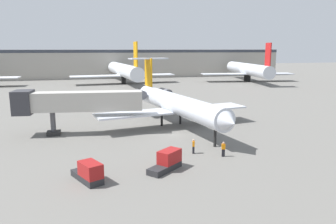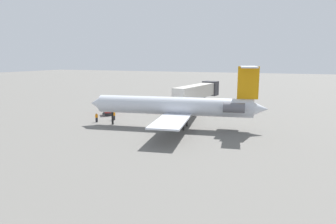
{
  "view_description": "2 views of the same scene",
  "coord_description": "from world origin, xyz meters",
  "px_view_note": "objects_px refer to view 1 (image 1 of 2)",
  "views": [
    {
      "loc": [
        -12.3,
        -42.74,
        11.77
      ],
      "look_at": [
        -0.33,
        4.07,
        2.4
      ],
      "focal_mm": 35.0,
      "sensor_mm": 36.0,
      "label": 1
    },
    {
      "loc": [
        46.24,
        21.49,
        11.32
      ],
      "look_at": [
        -1.46,
        1.77,
        2.1
      ],
      "focal_mm": 32.11,
      "sensor_mm": 36.0,
      "label": 2
    }
  ],
  "objects_px": {
    "regional_jet": "(175,103)",
    "ground_crew_loader": "(193,146)",
    "baggage_tug_lead": "(167,161)",
    "ground_crew_marshaller": "(223,149)",
    "jet_bridge": "(71,102)",
    "parked_airliner_west_mid": "(123,71)",
    "baggage_tug_trailing": "(89,173)",
    "parked_airliner_centre": "(248,69)"
  },
  "relations": [
    {
      "from": "regional_jet",
      "to": "ground_crew_loader",
      "type": "bearing_deg",
      "value": -96.06
    },
    {
      "from": "ground_crew_loader",
      "to": "baggage_tug_lead",
      "type": "height_order",
      "value": "baggage_tug_lead"
    },
    {
      "from": "regional_jet",
      "to": "ground_crew_marshaller",
      "type": "bearing_deg",
      "value": -84.49
    },
    {
      "from": "jet_bridge",
      "to": "parked_airliner_west_mid",
      "type": "distance_m",
      "value": 67.37
    },
    {
      "from": "jet_bridge",
      "to": "ground_crew_marshaller",
      "type": "height_order",
      "value": "jet_bridge"
    },
    {
      "from": "jet_bridge",
      "to": "ground_crew_marshaller",
      "type": "distance_m",
      "value": 22.03
    },
    {
      "from": "baggage_tug_lead",
      "to": "baggage_tug_trailing",
      "type": "bearing_deg",
      "value": -170.71
    },
    {
      "from": "baggage_tug_trailing",
      "to": "ground_crew_loader",
      "type": "bearing_deg",
      "value": 24.63
    },
    {
      "from": "ground_crew_loader",
      "to": "parked_airliner_centre",
      "type": "height_order",
      "value": "parked_airliner_centre"
    },
    {
      "from": "jet_bridge",
      "to": "ground_crew_loader",
      "type": "distance_m",
      "value": 18.72
    },
    {
      "from": "ground_crew_marshaller",
      "to": "parked_airliner_west_mid",
      "type": "relative_size",
      "value": 0.04
    },
    {
      "from": "ground_crew_loader",
      "to": "baggage_tug_lead",
      "type": "xyz_separation_m",
      "value": [
        -4.12,
        -4.12,
        -0.02
      ]
    },
    {
      "from": "parked_airliner_centre",
      "to": "baggage_tug_trailing",
      "type": "bearing_deg",
      "value": -125.83
    },
    {
      "from": "baggage_tug_trailing",
      "to": "jet_bridge",
      "type": "bearing_deg",
      "value": 96.06
    },
    {
      "from": "ground_crew_marshaller",
      "to": "baggage_tug_trailing",
      "type": "height_order",
      "value": "baggage_tug_trailing"
    },
    {
      "from": "baggage_tug_lead",
      "to": "parked_airliner_west_mid",
      "type": "relative_size",
      "value": 0.09
    },
    {
      "from": "ground_crew_loader",
      "to": "baggage_tug_lead",
      "type": "relative_size",
      "value": 0.43
    },
    {
      "from": "parked_airliner_west_mid",
      "to": "regional_jet",
      "type": "bearing_deg",
      "value": -89.91
    },
    {
      "from": "regional_jet",
      "to": "parked_airliner_west_mid",
      "type": "relative_size",
      "value": 0.7
    },
    {
      "from": "regional_jet",
      "to": "baggage_tug_lead",
      "type": "distance_m",
      "value": 18.42
    },
    {
      "from": "parked_airliner_centre",
      "to": "ground_crew_loader",
      "type": "bearing_deg",
      "value": -121.67
    },
    {
      "from": "ground_crew_loader",
      "to": "baggage_tug_trailing",
      "type": "distance_m",
      "value": 12.86
    },
    {
      "from": "ground_crew_loader",
      "to": "parked_airliner_west_mid",
      "type": "distance_m",
      "value": 78.15
    },
    {
      "from": "regional_jet",
      "to": "jet_bridge",
      "type": "distance_m",
      "value": 15.02
    },
    {
      "from": "regional_jet",
      "to": "baggage_tug_lead",
      "type": "bearing_deg",
      "value": -107.67
    },
    {
      "from": "ground_crew_marshaller",
      "to": "regional_jet",
      "type": "bearing_deg",
      "value": 95.51
    },
    {
      "from": "parked_airliner_west_mid",
      "to": "jet_bridge",
      "type": "bearing_deg",
      "value": -102.75
    },
    {
      "from": "baggage_tug_lead",
      "to": "parked_airliner_west_mid",
      "type": "distance_m",
      "value": 82.44
    },
    {
      "from": "ground_crew_loader",
      "to": "baggage_tug_trailing",
      "type": "height_order",
      "value": "baggage_tug_trailing"
    },
    {
      "from": "baggage_tug_lead",
      "to": "ground_crew_loader",
      "type": "bearing_deg",
      "value": 45.0
    },
    {
      "from": "parked_airliner_west_mid",
      "to": "baggage_tug_trailing",
      "type": "bearing_deg",
      "value": -98.85
    },
    {
      "from": "regional_jet",
      "to": "jet_bridge",
      "type": "height_order",
      "value": "regional_jet"
    },
    {
      "from": "jet_bridge",
      "to": "ground_crew_marshaller",
      "type": "xyz_separation_m",
      "value": [
        16.43,
        -14.2,
        -3.7
      ]
    },
    {
      "from": "regional_jet",
      "to": "baggage_tug_lead",
      "type": "xyz_separation_m",
      "value": [
        -5.53,
        -17.34,
        -2.85
      ]
    },
    {
      "from": "ground_crew_marshaller",
      "to": "ground_crew_loader",
      "type": "height_order",
      "value": "same"
    },
    {
      "from": "jet_bridge",
      "to": "baggage_tug_lead",
      "type": "xyz_separation_m",
      "value": [
        9.45,
        -16.47,
        -3.72
      ]
    },
    {
      "from": "ground_crew_loader",
      "to": "baggage_tug_trailing",
      "type": "relative_size",
      "value": 0.4
    },
    {
      "from": "jet_bridge",
      "to": "baggage_tug_trailing",
      "type": "xyz_separation_m",
      "value": [
        1.88,
        -17.71,
        -3.72
      ]
    },
    {
      "from": "baggage_tug_trailing",
      "to": "parked_airliner_west_mid",
      "type": "bearing_deg",
      "value": 81.15
    },
    {
      "from": "parked_airliner_centre",
      "to": "parked_airliner_west_mid",
      "type": "bearing_deg",
      "value": 175.33
    },
    {
      "from": "parked_airliner_west_mid",
      "to": "parked_airliner_centre",
      "type": "bearing_deg",
      "value": -4.67
    },
    {
      "from": "jet_bridge",
      "to": "ground_crew_marshaller",
      "type": "bearing_deg",
      "value": -40.85
    }
  ]
}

